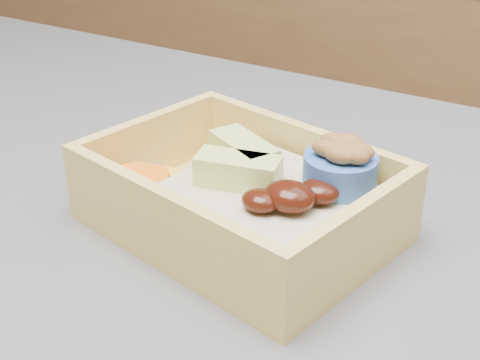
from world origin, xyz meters
The scene contains 1 object.
bento_box centered at (0.19, 0.03, 0.94)m, with size 0.21×0.17×0.07m.
Camera 1 is at (0.38, -0.29, 1.15)m, focal length 50.00 mm.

